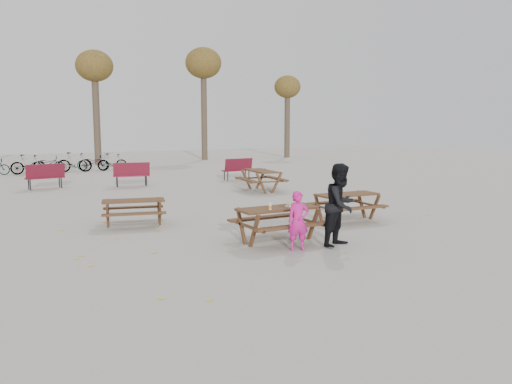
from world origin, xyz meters
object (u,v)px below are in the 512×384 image
food_tray (290,206)px  picnic_table_north (134,213)px  child (298,221)px  main_picnic_table (278,216)px  soda_bottle (270,207)px  adult (341,205)px  picnic_table_far (261,181)px  picnic_table_east (347,207)px

food_tray → picnic_table_north: size_ratio=0.12×
child → main_picnic_table: bearing=103.5°
soda_bottle → picnic_table_north: (-2.00, 3.55, -0.51)m
food_tray → picnic_table_north: food_tray is taller
soda_bottle → adult: 1.51m
child → picnic_table_far: bearing=81.1°
picnic_table_north → picnic_table_east: bearing=-8.2°
soda_bottle → picnic_table_east: 3.58m
picnic_table_east → picnic_table_far: picnic_table_far is taller
child → picnic_table_east: size_ratio=0.72×
adult → picnic_table_north: adult is taller
food_tray → picnic_table_east: 3.00m
child → picnic_table_east: bearing=51.1°
main_picnic_table → child: bearing=-92.3°
picnic_table_east → picnic_table_far: size_ratio=0.90×
main_picnic_table → food_tray: size_ratio=10.00×
picnic_table_north → picnic_table_far: picnic_table_far is taller
child → picnic_table_north: 4.81m
picnic_table_east → child: bearing=-142.3°
adult → picnic_table_north: size_ratio=1.14×
main_picnic_table → adult: size_ratio=1.01×
picnic_table_east → adult: bearing=-129.2°
soda_bottle → picnic_table_far: 8.98m
food_tray → main_picnic_table: bearing=163.3°
soda_bottle → food_tray: bearing=12.4°
adult → picnic_table_east: adult is taller
main_picnic_table → picnic_table_north: 4.08m
picnic_table_east → picnic_table_far: (0.97, 6.49, 0.04)m
child → picnic_table_east: child is taller
main_picnic_table → child: size_ratio=1.46×
main_picnic_table → adult: adult is taller
picnic_table_east → picnic_table_north: size_ratio=1.11×
adult → soda_bottle: bearing=127.9°
food_tray → soda_bottle: (-0.58, -0.13, 0.05)m
picnic_table_east → main_picnic_table: bearing=-155.0°
food_tray → soda_bottle: 0.59m
main_picnic_table → picnic_table_far: picnic_table_far is taller
main_picnic_table → picnic_table_east: main_picnic_table is taller
main_picnic_table → soda_bottle: bearing=-146.9°
adult → picnic_table_north: bearing=105.4°
food_tray → picnic_table_east: food_tray is taller
picnic_table_east → picnic_table_north: (-5.25, 2.12, -0.04)m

